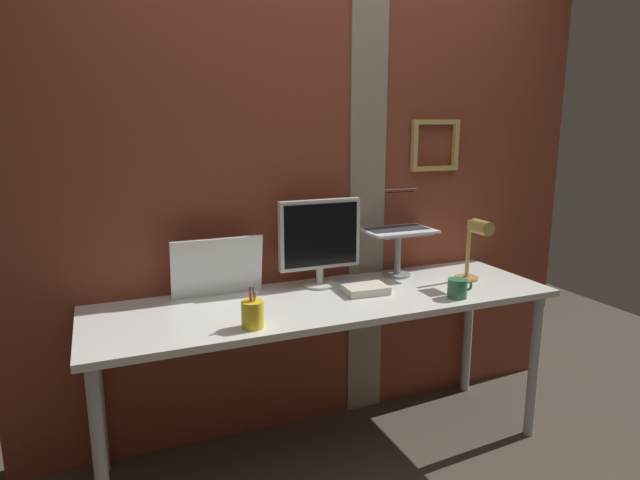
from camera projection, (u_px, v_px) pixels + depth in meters
ground_plane at (359, 458)px, 2.57m from camera, size 6.00×6.00×0.00m
brick_wall_back at (320, 167)px, 2.73m from camera, size 3.04×0.16×2.68m
desk at (328, 314)px, 2.48m from camera, size 2.12×0.64×0.78m
monitor at (320, 238)px, 2.60m from camera, size 0.41×0.18×0.42m
laptop_stand at (398, 246)px, 2.79m from camera, size 0.28×0.22×0.23m
laptop at (392, 219)px, 2.82m from camera, size 0.36×0.30×0.21m
whiteboard_panel at (217, 267)px, 2.46m from camera, size 0.42×0.06×0.28m
desk_lamp at (476, 244)px, 2.66m from camera, size 0.12×0.20×0.32m
pen_cup at (253, 314)px, 2.10m from camera, size 0.09×0.09×0.17m
coffee_mug at (458, 288)px, 2.46m from camera, size 0.13×0.09×0.09m
paper_clutter_stack at (365, 289)px, 2.53m from camera, size 0.21×0.15×0.04m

